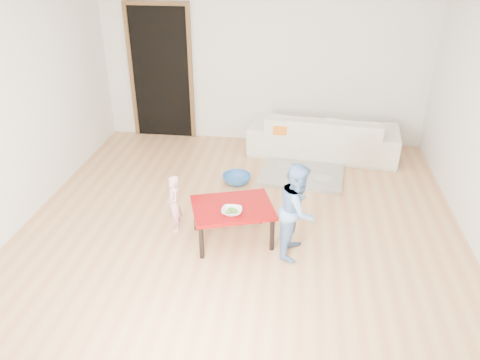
% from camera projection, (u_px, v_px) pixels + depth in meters
% --- Properties ---
extents(floor, '(5.00, 5.00, 0.01)m').
position_uv_depth(floor, '(242.00, 221.00, 5.48)').
color(floor, tan).
rests_on(floor, ground).
extents(back_wall, '(5.00, 0.02, 2.60)m').
position_uv_depth(back_wall, '(263.00, 59.00, 7.06)').
color(back_wall, white).
rests_on(back_wall, floor).
extents(left_wall, '(0.02, 5.00, 2.60)m').
position_uv_depth(left_wall, '(18.00, 106.00, 5.16)').
color(left_wall, white).
rests_on(left_wall, floor).
extents(doorway, '(1.02, 0.08, 2.11)m').
position_uv_depth(doorway, '(161.00, 74.00, 7.36)').
color(doorway, brown).
rests_on(doorway, back_wall).
extents(sofa, '(2.26, 1.07, 0.64)m').
position_uv_depth(sofa, '(323.00, 134.00, 7.02)').
color(sofa, beige).
rests_on(sofa, floor).
extents(cushion, '(0.50, 0.44, 0.13)m').
position_uv_depth(cushion, '(291.00, 126.00, 6.86)').
color(cushion, orange).
rests_on(cushion, sofa).
extents(red_table, '(1.00, 0.87, 0.42)m').
position_uv_depth(red_table, '(233.00, 223.00, 5.06)').
color(red_table, maroon).
rests_on(red_table, floor).
extents(bowl, '(0.21, 0.21, 0.05)m').
position_uv_depth(bowl, '(232.00, 211.00, 4.82)').
color(bowl, white).
rests_on(bowl, red_table).
extents(broccoli, '(0.12, 0.12, 0.06)m').
position_uv_depth(broccoli, '(232.00, 211.00, 4.82)').
color(broccoli, '#2D5919').
rests_on(broccoli, red_table).
extents(child_pink, '(0.26, 0.29, 0.67)m').
position_uv_depth(child_pink, '(174.00, 204.00, 5.18)').
color(child_pink, '#F6707F').
rests_on(child_pink, floor).
extents(child_blue, '(0.47, 0.56, 1.02)m').
position_uv_depth(child_blue, '(298.00, 210.00, 4.72)').
color(child_blue, '#5987CE').
rests_on(child_blue, floor).
extents(basin, '(0.38, 0.38, 0.12)m').
position_uv_depth(basin, '(237.00, 179.00, 6.29)').
color(basin, '#2C65A8').
rests_on(basin, floor).
extents(blanket, '(1.22, 1.06, 0.06)m').
position_uv_depth(blanket, '(302.00, 173.00, 6.50)').
color(blanket, '#A39C90').
rests_on(blanket, floor).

